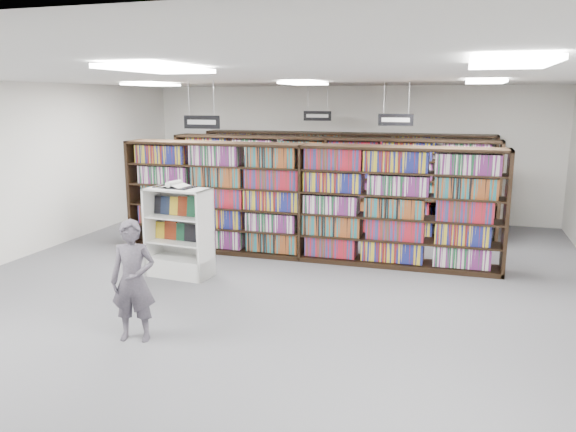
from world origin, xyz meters
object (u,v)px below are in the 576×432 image
(open_book, at_px, (174,185))
(shopper, at_px, (133,281))
(bookshelf_row_near, at_px, (303,202))
(endcap_display, at_px, (181,246))

(open_book, height_order, shopper, open_book)
(bookshelf_row_near, distance_m, shopper, 4.21)
(bookshelf_row_near, height_order, open_book, bookshelf_row_near)
(bookshelf_row_near, height_order, shopper, bookshelf_row_near)
(bookshelf_row_near, xyz_separation_m, endcap_display, (-1.66, -1.60, -0.55))
(shopper, bearing_deg, bookshelf_row_near, 62.37)
(endcap_display, bearing_deg, open_book, 160.42)
(open_book, bearing_deg, endcap_display, -15.85)
(bookshelf_row_near, bearing_deg, open_book, -138.48)
(open_book, xyz_separation_m, shopper, (0.76, -2.52, -0.76))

